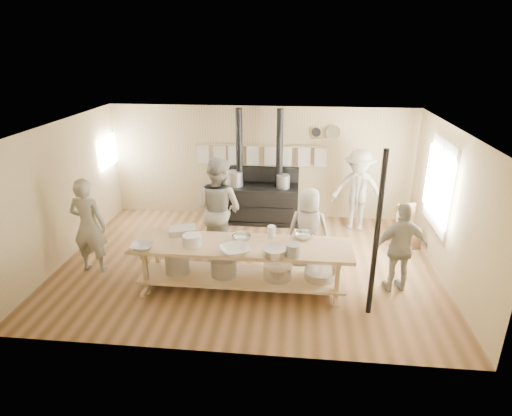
# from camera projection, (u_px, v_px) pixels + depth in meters

# --- Properties ---
(ground) EXTENTS (7.00, 7.00, 0.00)m
(ground) POSITION_uv_depth(u_px,v_px,m) (248.00, 264.00, 8.12)
(ground) COLOR brown
(ground) RESTS_ON ground
(room_shell) EXTENTS (7.00, 7.00, 7.00)m
(room_shell) POSITION_uv_depth(u_px,v_px,m) (248.00, 182.00, 7.53)
(room_shell) COLOR tan
(room_shell) RESTS_ON ground
(window_right) EXTENTS (0.09, 1.50, 1.65)m
(window_right) POSITION_uv_depth(u_px,v_px,m) (440.00, 185.00, 7.80)
(window_right) COLOR beige
(window_right) RESTS_ON ground
(left_opening) EXTENTS (0.00, 0.90, 0.90)m
(left_opening) POSITION_uv_depth(u_px,v_px,m) (108.00, 152.00, 9.72)
(left_opening) COLOR white
(left_opening) RESTS_ON ground
(stove) EXTENTS (1.90, 0.75, 2.60)m
(stove) POSITION_uv_depth(u_px,v_px,m) (259.00, 200.00, 9.89)
(stove) COLOR black
(stove) RESTS_ON ground
(towel_rail) EXTENTS (3.00, 0.04, 0.47)m
(towel_rail) POSITION_uv_depth(u_px,v_px,m) (260.00, 153.00, 9.78)
(towel_rail) COLOR tan
(towel_rail) RESTS_ON ground
(back_wall_shelf) EXTENTS (0.63, 0.14, 0.32)m
(back_wall_shelf) POSITION_uv_depth(u_px,v_px,m) (326.00, 135.00, 9.51)
(back_wall_shelf) COLOR tan
(back_wall_shelf) RESTS_ON ground
(prep_table) EXTENTS (3.60, 0.90, 0.85)m
(prep_table) POSITION_uv_depth(u_px,v_px,m) (241.00, 262.00, 7.10)
(prep_table) COLOR tan
(prep_table) RESTS_ON ground
(support_post) EXTENTS (0.08, 0.08, 2.60)m
(support_post) POSITION_uv_depth(u_px,v_px,m) (377.00, 237.00, 6.20)
(support_post) COLOR black
(support_post) RESTS_ON ground
(cook_far_left) EXTENTS (0.66, 0.45, 1.77)m
(cook_far_left) POSITION_uv_depth(u_px,v_px,m) (88.00, 226.00, 7.60)
(cook_far_left) COLOR #A4A291
(cook_far_left) RESTS_ON ground
(cook_left) EXTENTS (1.22, 1.14, 2.01)m
(cook_left) POSITION_uv_depth(u_px,v_px,m) (219.00, 209.00, 8.03)
(cook_left) COLOR #A4A291
(cook_left) RESTS_ON ground
(cook_center) EXTENTS (0.82, 0.60, 1.54)m
(cook_center) POSITION_uv_depth(u_px,v_px,m) (309.00, 229.00, 7.73)
(cook_center) COLOR #A4A291
(cook_center) RESTS_ON ground
(cook_right) EXTENTS (0.97, 0.58, 1.56)m
(cook_right) POSITION_uv_depth(u_px,v_px,m) (401.00, 248.00, 7.02)
(cook_right) COLOR #A4A291
(cook_right) RESTS_ON ground
(cook_by_window) EXTENTS (1.33, 1.00, 1.82)m
(cook_by_window) POSITION_uv_depth(u_px,v_px,m) (358.00, 190.00, 9.33)
(cook_by_window) COLOR #A4A291
(cook_by_window) RESTS_ON ground
(chair) EXTENTS (0.50, 0.50, 0.87)m
(chair) POSITION_uv_depth(u_px,v_px,m) (407.00, 234.00, 8.75)
(chair) COLOR #513D20
(chair) RESTS_ON ground
(bowl_white_a) EXTENTS (0.36, 0.36, 0.09)m
(bowl_white_a) POSITION_uv_depth(u_px,v_px,m) (142.00, 247.00, 6.81)
(bowl_white_a) COLOR white
(bowl_white_a) RESTS_ON prep_table
(bowl_steel_a) EXTENTS (0.43, 0.43, 0.10)m
(bowl_steel_a) POSITION_uv_depth(u_px,v_px,m) (241.00, 238.00, 7.09)
(bowl_steel_a) COLOR silver
(bowl_steel_a) RESTS_ON prep_table
(bowl_white_b) EXTENTS (0.61, 0.61, 0.11)m
(bowl_white_b) POSITION_uv_depth(u_px,v_px,m) (235.00, 250.00, 6.66)
(bowl_white_b) COLOR white
(bowl_white_b) RESTS_ON prep_table
(bowl_steel_b) EXTENTS (0.35, 0.35, 0.10)m
(bowl_steel_b) POSITION_uv_depth(u_px,v_px,m) (304.00, 236.00, 7.17)
(bowl_steel_b) COLOR silver
(bowl_steel_b) RESTS_ON prep_table
(roasting_pan) EXTENTS (0.54, 0.44, 0.10)m
(roasting_pan) POSITION_uv_depth(u_px,v_px,m) (183.00, 230.00, 7.37)
(roasting_pan) COLOR #B2B2B7
(roasting_pan) RESTS_ON prep_table
(mixing_bowl_large) EXTENTS (0.44, 0.44, 0.12)m
(mixing_bowl_large) POSITION_uv_depth(u_px,v_px,m) (275.00, 252.00, 6.61)
(mixing_bowl_large) COLOR silver
(mixing_bowl_large) RESTS_ON prep_table
(bucket_galv) EXTENTS (0.26, 0.26, 0.21)m
(bucket_galv) POSITION_uv_depth(u_px,v_px,m) (293.00, 250.00, 6.56)
(bucket_galv) COLOR gray
(bucket_galv) RESTS_ON prep_table
(deep_bowl_enamel) EXTENTS (0.34, 0.34, 0.19)m
(deep_bowl_enamel) POSITION_uv_depth(u_px,v_px,m) (192.00, 240.00, 6.90)
(deep_bowl_enamel) COLOR white
(deep_bowl_enamel) RESTS_ON prep_table
(pitcher) EXTENTS (0.17, 0.17, 0.20)m
(pitcher) POSITION_uv_depth(u_px,v_px,m) (271.00, 232.00, 7.20)
(pitcher) COLOR white
(pitcher) RESTS_ON prep_table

